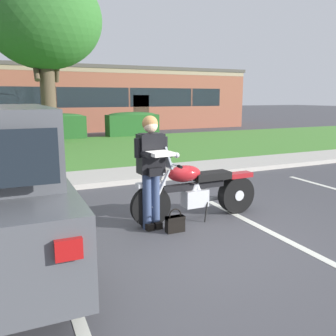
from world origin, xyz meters
TOP-DOWN VIEW (x-y plane):
  - ground_plane at (0.00, 0.00)m, footprint 140.00×140.00m
  - curb_strip at (0.00, 3.41)m, footprint 60.00×0.20m
  - concrete_walk at (0.00, 4.26)m, footprint 60.00×1.50m
  - grass_lawn at (0.00, 9.12)m, footprint 60.00×8.20m
  - stall_stripe_0 at (-1.82, 0.20)m, footprint 0.18×4.40m
  - stall_stripe_1 at (1.17, 0.20)m, footprint 0.18×4.40m
  - motorcycle at (0.54, 0.62)m, footprint 2.24×0.82m
  - rider_person at (-0.36, 0.52)m, footprint 0.53×0.60m
  - handbag at (-0.11, 0.23)m, footprint 0.28×0.13m
  - shade_tree at (-0.44, 11.44)m, footprint 4.58×4.58m
  - hedge_center_right at (-0.00, 13.22)m, footprint 2.75×0.90m
  - hedge_right at (3.80, 13.22)m, footprint 2.63×0.90m
  - brick_building at (0.49, 20.21)m, footprint 24.57×8.54m

SIDE VIEW (x-z plane):
  - ground_plane at x=0.00m, z-range 0.00..0.00m
  - stall_stripe_0 at x=-1.82m, z-range 0.00..0.01m
  - stall_stripe_1 at x=1.17m, z-range 0.00..0.01m
  - grass_lawn at x=0.00m, z-range 0.00..0.06m
  - concrete_walk at x=0.00m, z-range 0.00..0.08m
  - curb_strip at x=0.00m, z-range 0.00..0.12m
  - handbag at x=-0.11m, z-range -0.04..0.32m
  - motorcycle at x=0.54m, z-range -0.14..1.12m
  - hedge_center_right at x=0.00m, z-range 0.03..1.27m
  - hedge_right at x=3.80m, z-range 0.03..1.27m
  - rider_person at x=-0.36m, z-range 0.15..1.86m
  - brick_building at x=0.49m, z-range 0.00..3.77m
  - shade_tree at x=-0.44m, z-range 1.48..8.43m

